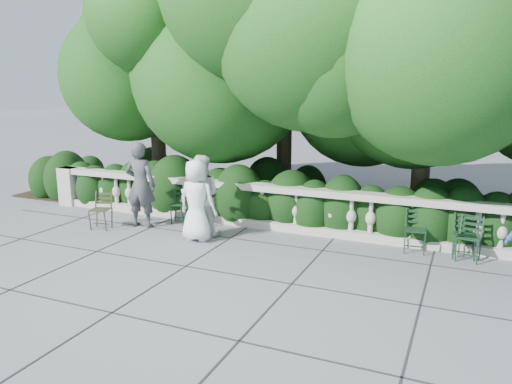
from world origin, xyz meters
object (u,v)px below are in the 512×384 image
at_px(chair_b, 179,224).
at_px(chair_d, 414,255).
at_px(person_casual_man, 200,196).
at_px(chair_a, 195,227).
at_px(person_businessman, 197,200).
at_px(person_woman_grey, 141,185).
at_px(chair_c, 190,228).
at_px(chair_e, 465,263).
at_px(chair_f, 463,260).
at_px(chair_weathered, 99,231).

distance_m(chair_b, chair_d, 5.21).
bearing_deg(chair_b, person_casual_man, -44.95).
xyz_separation_m(chair_a, person_businessman, (0.55, -0.81, 0.85)).
height_order(chair_a, chair_b, same).
bearing_deg(person_woman_grey, chair_a, -167.00).
bearing_deg(chair_d, chair_c, 175.14).
bearing_deg(person_businessman, chair_a, -54.61).
distance_m(chair_b, chair_e, 6.12).
bearing_deg(chair_e, person_woman_grey, -168.43).
height_order(chair_f, person_businessman, person_businessman).
bearing_deg(chair_a, chair_weathered, -134.48).
distance_m(chair_e, chair_weathered, 7.56).
xyz_separation_m(chair_b, person_businessman, (0.98, -0.84, 0.85)).
height_order(chair_d, chair_e, same).
bearing_deg(chair_f, chair_d, 178.15).
relative_size(chair_b, chair_d, 1.00).
bearing_deg(chair_d, person_woman_grey, 178.26).
bearing_deg(chair_d, person_casual_man, -179.39).
bearing_deg(chair_c, chair_d, 4.12).
bearing_deg(chair_b, chair_f, -13.98).
bearing_deg(chair_a, chair_d, 14.75).
bearing_deg(person_woman_grey, chair_f, 176.10).
height_order(chair_d, person_casual_man, person_casual_man).
relative_size(chair_d, chair_f, 1.00).
xyz_separation_m(chair_a, chair_c, (-0.08, -0.09, 0.00)).
height_order(chair_a, chair_c, same).
height_order(chair_d, chair_weathered, same).
relative_size(chair_f, person_casual_man, 0.48).
bearing_deg(person_casual_man, chair_b, -52.16).
distance_m(chair_b, chair_weathered, 1.78).
height_order(chair_e, chair_f, same).
bearing_deg(chair_f, chair_a, 176.78).
bearing_deg(chair_c, person_casual_man, -34.55).
distance_m(chair_f, chair_weathered, 7.54).
distance_m(chair_a, chair_weathered, 2.11).
bearing_deg(chair_e, chair_f, 117.21).
distance_m(chair_f, person_woman_grey, 6.85).
distance_m(chair_e, person_businessman, 5.26).
bearing_deg(chair_f, chair_weathered, -175.03).
height_order(chair_a, person_woman_grey, person_woman_grey).
distance_m(chair_d, chair_e, 0.92).
xyz_separation_m(chair_b, chair_e, (6.12, -0.10, 0.00)).
distance_m(chair_f, person_casual_man, 5.30).
distance_m(chair_c, person_casual_man, 1.09).
distance_m(chair_b, person_woman_grey, 1.27).
height_order(chair_a, chair_weathered, same).
bearing_deg(chair_weathered, chair_f, -6.03).
bearing_deg(person_casual_man, chair_weathered, -6.41).
xyz_separation_m(chair_c, person_businessman, (0.63, -0.72, 0.85)).
distance_m(chair_d, person_businessman, 4.39).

